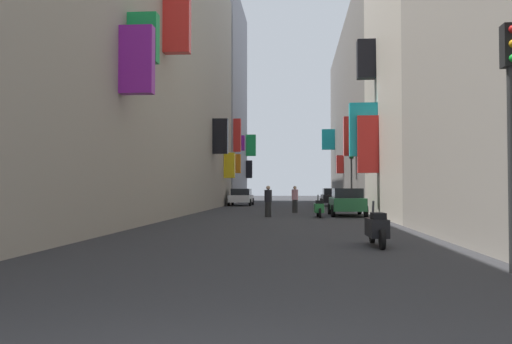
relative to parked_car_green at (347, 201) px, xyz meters
The scene contains 15 objects.
ground_plane 6.01m from the parked_car_green, 126.89° to the left, with size 140.00×140.00×0.00m, color #2D2D30.
building_left_near 14.62m from the parked_car_green, 165.64° to the right, with size 7.19×44.53×18.40m.
building_left_mid_b 31.45m from the parked_car_green, 112.83° to the left, with size 7.13×14.57×21.55m.
building_right_mid_a 7.69m from the parked_car_green, 23.77° to the right, with size 7.40×11.19×13.54m.
building_right_mid_b 20.93m from the parked_car_green, 77.04° to the left, with size 7.38×31.12×15.60m.
parked_car_green is the anchor object (origin of this frame).
parked_car_black 15.53m from the parked_car_green, 88.78° to the left, with size 2.00×4.32×1.46m.
parked_car_white 18.02m from the parked_car_green, 114.14° to the left, with size 1.95×4.16×1.42m.
scooter_black 14.91m from the parked_car_green, 92.55° to the right, with size 0.46×2.00×1.13m.
scooter_green 2.29m from the parked_car_green, 133.27° to the right, with size 0.48×1.96×1.13m.
scooter_orange 9.59m from the parked_car_green, 88.28° to the left, with size 0.52×1.80×1.13m.
pedestrian_crossing 4.40m from the parked_car_green, 158.77° to the right, with size 0.49×0.49×1.59m.
pedestrian_near_left 4.21m from the parked_car_green, 131.03° to the left, with size 0.50×0.50×1.60m.
traffic_light_near_corner 19.13m from the parked_car_green, 86.93° to the right, with size 0.26×0.34×4.30m.
traffic_light_far_corner 7.79m from the parked_car_green, 82.24° to the left, with size 0.26×0.34×4.19m.
Camera 1 is at (0.90, -3.13, 1.45)m, focal length 37.10 mm.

